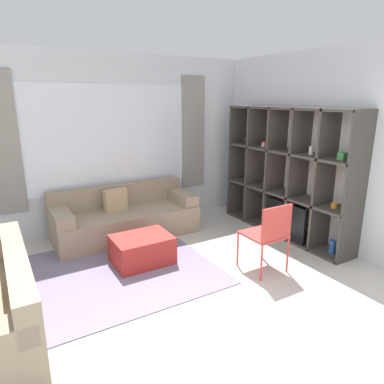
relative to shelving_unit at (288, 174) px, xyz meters
name	(u,v)px	position (x,y,z in m)	size (l,w,h in m)	color
ground_plane	(240,344)	(-2.19, -1.65, -0.94)	(16.00, 16.00, 0.00)	beige
wall_back	(110,144)	(-2.19, 1.64, 0.42)	(5.94, 0.11, 2.70)	silver
wall_right	(302,146)	(0.22, -0.02, 0.41)	(0.07, 4.46, 2.70)	silver
area_rug	(97,276)	(-2.93, 0.12, -0.93)	(2.74, 2.01, 0.01)	slate
shelving_unit	(288,174)	(0.00, 0.00, 0.00)	(0.43, 2.33, 1.92)	silver
couch_main	(125,218)	(-2.18, 1.17, -0.66)	(2.11, 0.85, 0.75)	gray
ottoman	(142,250)	(-2.32, 0.18, -0.75)	(0.72, 0.55, 0.36)	#A82823
folding_chair	(269,232)	(-1.11, -0.81, -0.42)	(0.44, 0.46, 0.86)	#CC3D38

